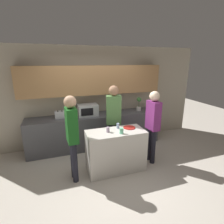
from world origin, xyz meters
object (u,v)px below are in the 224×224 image
at_px(bottle_0, 109,111).
at_px(cup_2, 121,131).
at_px(person_center, 72,132).
at_px(toaster, 60,115).
at_px(person_right, 114,115).
at_px(bottle_3, 120,109).
at_px(cup_1, 108,130).
at_px(potted_plant, 139,104).
at_px(cup_0, 118,126).
at_px(bottle_1, 112,109).
at_px(microwave, 88,110).
at_px(plate_on_island, 129,127).
at_px(bottle_2, 117,110).
at_px(person_left, 153,121).

bearing_deg(bottle_0, cup_2, -96.78).
bearing_deg(cup_2, person_center, 175.01).
relative_size(toaster, person_right, 0.15).
bearing_deg(bottle_3, cup_1, -120.82).
bearing_deg(potted_plant, cup_0, -133.93).
bearing_deg(bottle_1, bottle_3, 5.35).
relative_size(microwave, cup_0, 4.66).
relative_size(person_center, person_right, 0.97).
xyz_separation_m(toaster, plate_on_island, (1.40, -1.16, -0.10)).
height_order(bottle_3, plate_on_island, bottle_3).
xyz_separation_m(microwave, bottle_3, (0.90, -0.02, -0.05)).
bearing_deg(plate_on_island, cup_1, -171.60).
bearing_deg(person_right, person_center, 44.50).
bearing_deg(plate_on_island, cup_2, -139.73).
distance_m(toaster, bottle_2, 1.50).
bearing_deg(person_center, person_right, 116.30).
bearing_deg(bottle_0, plate_on_island, -83.61).
relative_size(microwave, bottle_3, 2.06).
bearing_deg(toaster, cup_1, -54.35).
xyz_separation_m(bottle_3, cup_0, (-0.46, -1.08, -0.05)).
bearing_deg(microwave, bottle_2, -6.58).
xyz_separation_m(cup_1, cup_2, (0.24, -0.16, 0.00)).
height_order(microwave, person_left, person_left).
height_order(person_left, person_right, person_right).
bearing_deg(potted_plant, cup_2, -128.12).
xyz_separation_m(toaster, person_center, (0.16, -1.31, 0.03)).
bearing_deg(bottle_1, plate_on_island, -89.53).
bearing_deg(microwave, person_right, -55.66).
xyz_separation_m(bottle_2, cup_0, (-0.34, -1.01, -0.06)).
xyz_separation_m(bottle_1, plate_on_island, (0.01, -1.12, -0.13)).
relative_size(bottle_1, cup_2, 2.88).
height_order(cup_2, person_left, person_left).
bearing_deg(person_center, plate_on_island, 93.09).
bearing_deg(potted_plant, person_right, -145.28).
relative_size(bottle_0, person_left, 0.14).
relative_size(bottle_2, person_right, 0.15).
bearing_deg(person_center, bottle_0, 133.82).
bearing_deg(bottle_2, toaster, 176.46).
bearing_deg(bottle_0, person_center, -132.37).
bearing_deg(bottle_0, bottle_1, 20.03).
bearing_deg(cup_2, bottle_3, 70.41).
bearing_deg(toaster, potted_plant, 0.00).
xyz_separation_m(person_left, person_right, (-0.76, 0.50, 0.06)).
distance_m(toaster, bottle_3, 1.61).
relative_size(bottle_3, plate_on_island, 0.97).
bearing_deg(person_left, potted_plant, -14.77).
relative_size(bottle_0, cup_1, 2.15).
distance_m(potted_plant, person_center, 2.44).
xyz_separation_m(toaster, cup_1, (0.89, -1.24, -0.05)).
distance_m(plate_on_island, person_left, 0.56).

